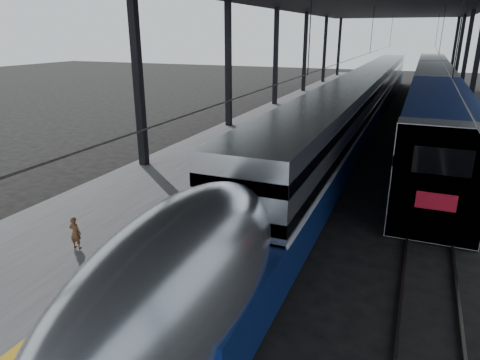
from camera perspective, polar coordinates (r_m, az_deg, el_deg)
The scene contains 7 objects.
ground at distance 14.70m, azimuth -4.66°, elevation -9.39°, with size 160.00×160.00×0.00m, color black.
platform at distance 33.49m, azimuth 5.67°, elevation 7.77°, with size 6.00×80.00×1.00m, color #4C4C4F.
yellow_strip at distance 32.71m, azimuth 10.43°, elevation 8.18°, with size 0.30×80.00×0.01m, color gold.
rails at distance 32.23m, azimuth 19.42°, elevation 5.57°, with size 6.52×80.00×0.16m.
tgv_train at distance 34.61m, azimuth 15.89°, elevation 9.85°, with size 2.83×65.20×4.05m.
second_train at distance 42.36m, azimuth 24.20°, elevation 10.81°, with size 3.05×56.05×4.20m.
child at distance 13.38m, azimuth -21.12°, elevation -6.57°, with size 0.36×0.24×0.98m, color #51311B.
Camera 1 is at (6.04, -11.45, 6.98)m, focal length 32.00 mm.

